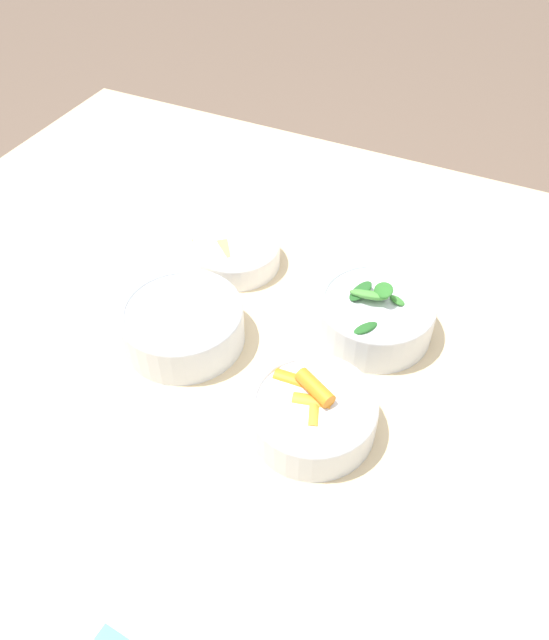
% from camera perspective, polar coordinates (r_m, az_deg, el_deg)
% --- Properties ---
extents(ground_plane, '(10.00, 10.00, 0.00)m').
position_cam_1_polar(ground_plane, '(1.54, -0.49, -21.21)').
color(ground_plane, brown).
extents(dining_table, '(1.35, 1.07, 0.77)m').
position_cam_1_polar(dining_table, '(0.96, -0.73, -4.97)').
color(dining_table, beige).
rests_on(dining_table, ground_plane).
extents(bowl_carrots, '(0.16, 0.16, 0.07)m').
position_cam_1_polar(bowl_carrots, '(0.76, 3.47, -8.42)').
color(bowl_carrots, silver).
rests_on(bowl_carrots, dining_table).
extents(bowl_greens, '(0.16, 0.16, 0.09)m').
position_cam_1_polar(bowl_greens, '(0.88, 9.17, 0.51)').
color(bowl_greens, silver).
rests_on(bowl_greens, dining_table).
extents(bowl_beans_hotdog, '(0.17, 0.17, 0.06)m').
position_cam_1_polar(bowl_beans_hotdog, '(0.87, -8.38, -0.43)').
color(bowl_beans_hotdog, silver).
rests_on(bowl_beans_hotdog, dining_table).
extents(bowl_cookies, '(0.14, 0.14, 0.04)m').
position_cam_1_polar(bowl_cookies, '(0.99, -3.55, 6.21)').
color(bowl_cookies, white).
rests_on(bowl_cookies, dining_table).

